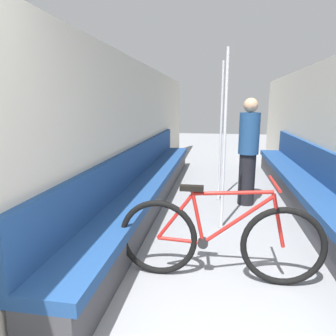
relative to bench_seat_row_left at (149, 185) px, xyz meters
name	(u,v)px	position (x,y,z in m)	size (l,w,h in m)	color
wall_left	(131,133)	(-0.26, 0.01, 0.80)	(0.10, 10.77, 2.17)	beige
wall_right	(335,137)	(2.60, 0.01, 0.80)	(0.10, 10.77, 2.17)	beige
bench_seat_row_left	(149,185)	(0.00, 0.00, 0.00)	(0.49, 6.03, 0.90)	#3D3D42
bench_seat_row_right	(308,192)	(2.34, 0.00, 0.00)	(0.49, 6.03, 0.90)	#3D3D42
bicycle	(218,240)	(1.06, -1.94, 0.08)	(1.78, 0.46, 0.91)	black
grab_pole_near	(224,145)	(1.11, -0.78, 0.76)	(0.08, 0.08, 2.15)	gray
grab_pole_far	(221,135)	(1.08, 0.35, 0.76)	(0.08, 0.08, 2.15)	gray
passenger_standing	(248,151)	(1.49, 0.20, 0.54)	(0.30, 0.30, 1.61)	black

